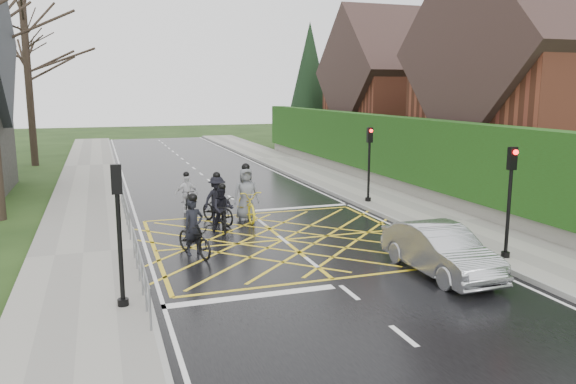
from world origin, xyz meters
TOP-DOWN VIEW (x-y plane):
  - ground at (0.00, 0.00)m, footprint 120.00×120.00m
  - road at (0.00, 0.00)m, footprint 9.00×80.00m
  - sidewalk_right at (6.00, 0.00)m, footprint 3.00×80.00m
  - sidewalk_left at (-6.00, 0.00)m, footprint 3.00×80.00m
  - stone_wall at (7.75, 6.00)m, footprint 0.50×38.00m
  - hedge at (7.75, 6.00)m, footprint 0.90×38.00m
  - house_near at (14.75, 4.00)m, footprint 11.80×9.80m
  - house_far at (14.75, 18.00)m, footprint 9.80×8.80m
  - conifer at (10.75, 26.00)m, footprint 4.60×4.60m
  - tree_far at (-9.30, 22.00)m, footprint 8.40×8.40m
  - railing_south at (-4.65, -3.50)m, footprint 0.05×5.04m
  - railing_north at (-4.65, 4.00)m, footprint 0.05×6.04m
  - traffic_light_ne at (5.10, 4.20)m, footprint 0.24×0.31m
  - traffic_light_se at (5.10, -4.20)m, footprint 0.24×0.31m
  - traffic_light_sw at (-5.10, -4.50)m, footprint 0.24×0.31m
  - cyclist_rear at (-2.94, -0.74)m, footprint 1.21×1.97m
  - cyclist_back at (-1.58, 1.68)m, footprint 0.80×1.69m
  - cyclist_mid at (-1.50, 2.99)m, footprint 1.33×2.02m
  - cyclist_front at (-2.28, 5.01)m, footprint 0.87×1.62m
  - cyclist_lead at (-0.40, 3.10)m, footprint 0.95×2.17m
  - car at (2.81, -4.46)m, footprint 1.42×3.91m

SIDE VIEW (x-z plane):
  - ground at x=0.00m, z-range 0.00..0.00m
  - road at x=0.00m, z-range 0.00..0.01m
  - sidewalk_right at x=6.00m, z-range 0.00..0.15m
  - sidewalk_left at x=-6.00m, z-range 0.00..0.15m
  - stone_wall at x=7.75m, z-range 0.00..0.70m
  - cyclist_rear at x=-2.94m, z-range -0.32..1.49m
  - cyclist_front at x=-2.28m, z-range -0.21..1.40m
  - cyclist_back at x=-1.58m, z-range -0.20..1.45m
  - car at x=2.81m, z-range 0.00..1.28m
  - cyclist_mid at x=-1.50m, z-range -0.25..1.60m
  - cyclist_lead at x=-0.40m, z-range -0.32..1.78m
  - railing_south at x=-4.65m, z-range 0.27..1.29m
  - railing_north at x=-4.65m, z-range 0.27..1.30m
  - traffic_light_ne at x=5.10m, z-range 0.06..3.27m
  - traffic_light_se at x=5.10m, z-range 0.06..3.27m
  - traffic_light_sw at x=-5.10m, z-range 0.06..3.27m
  - hedge at x=7.75m, z-range 0.70..3.50m
  - house_far at x=14.75m, z-range -0.79..9.51m
  - house_near at x=14.75m, z-range -0.92..10.38m
  - conifer at x=10.75m, z-range -0.01..9.99m
  - tree_far at x=-9.30m, z-range 1.99..12.39m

